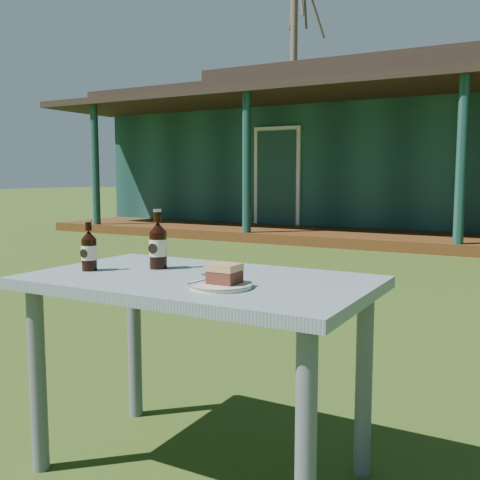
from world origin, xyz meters
The scene contains 9 objects.
ground centered at (0.00, 0.00, 0.00)m, with size 80.00×80.00×0.00m, color #334916.
tree_left centered at (-8.00, 17.50, 5.25)m, with size 0.28×0.28×10.50m, color brown.
cafe_table centered at (0.00, -1.60, 0.62)m, with size 1.20×0.70×0.72m.
plate centered at (0.17, -1.73, 0.73)m, with size 0.20×0.20×0.01m.
cake_slice centered at (0.18, -1.72, 0.77)m, with size 0.09×0.09×0.06m.
fork centered at (0.10, -1.74, 0.74)m, with size 0.01×0.14×0.00m, color silver.
cola_bottle_near centered at (-0.23, -1.53, 0.81)m, with size 0.07×0.07×0.23m.
cola_bottle_far centered at (-0.43, -1.69, 0.80)m, with size 0.06×0.06×0.19m.
bottle_cap centered at (0.01, -1.58, 0.72)m, with size 0.03×0.03×0.01m, color silver.
Camera 1 is at (1.07, -3.23, 1.07)m, focal length 42.00 mm.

